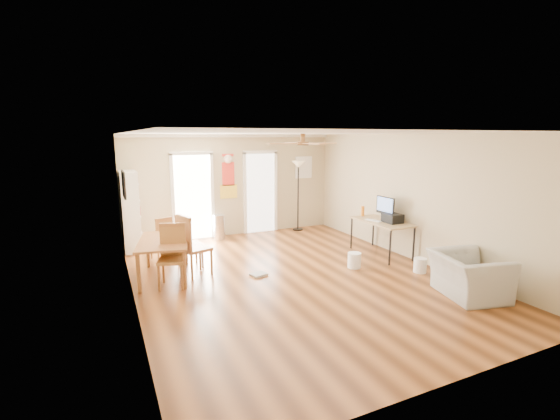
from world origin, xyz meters
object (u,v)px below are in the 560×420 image
wastebasket_b (420,265)px  trash_can (219,227)px  dining_table (164,259)px  computer_desk (381,238)px  bookshelf (130,211)px  dining_chair_near (172,257)px  printer (392,218)px  dining_chair_right_b (195,245)px  torchiere_lamp (298,196)px  dining_chair_far (161,238)px  armchair (468,275)px  dining_chair_right_a (190,242)px  wastebasket_a (354,260)px

wastebasket_b → trash_can: bearing=125.3°
dining_table → computer_desk: bearing=-6.6°
bookshelf → dining_chair_near: bookshelf is taller
computer_desk → printer: 0.53m
dining_chair_right_b → torchiere_lamp: 4.13m
dining_chair_near → computer_desk: size_ratio=0.76×
dining_chair_far → printer: printer is taller
computer_desk → wastebasket_b: 1.26m
armchair → dining_chair_right_a: bearing=62.9°
dining_table → wastebasket_b: dining_table is taller
trash_can → wastebasket_a: size_ratio=2.10×
printer → armchair: 2.26m
bookshelf → armchair: bookshelf is taller
bookshelf → dining_table: bookshelf is taller
dining_table → printer: printer is taller
dining_chair_right_b → torchiere_lamp: (3.36, 2.37, 0.38)m
dining_chair_right_a → trash_can: dining_chair_right_a is taller
dining_table → dining_chair_near: dining_chair_near is taller
dining_table → torchiere_lamp: torchiere_lamp is taller
printer → wastebasket_a: bearing=-166.5°
wastebasket_a → printer: bearing=13.4°
dining_chair_right_a → wastebasket_b: (3.89, -2.15, -0.38)m
dining_chair_right_a → printer: size_ratio=2.76×
dining_chair_right_a → armchair: dining_chair_right_a is taller
dining_chair_right_a → wastebasket_b: dining_chair_right_a is taller
dining_chair_right_a → printer: dining_chair_right_a is taller
bookshelf → armchair: (4.70, -5.04, -0.55)m
bookshelf → printer: bearing=-28.0°
dining_chair_far → wastebasket_b: dining_chair_far is taller
dining_chair_right_a → torchiere_lamp: size_ratio=0.54×
dining_table → dining_chair_far: 1.18m
wastebasket_a → trash_can: bearing=119.5°
dining_chair_near → wastebasket_b: size_ratio=3.88×
dining_chair_near → wastebasket_b: (4.39, -1.25, -0.40)m
trash_can → wastebasket_b: bearing=-54.7°
dining_chair_near → armchair: 4.89m
dining_chair_right_a → trash_can: size_ratio=1.64×
wastebasket_a → dining_chair_near: bearing=171.6°
dining_chair_near → trash_can: bearing=78.5°
bookshelf → wastebasket_a: bookshelf is taller
armchair → dining_table: bearing=70.2°
dining_chair_right_a → wastebasket_a: (2.91, -1.40, -0.37)m
dining_chair_near → printer: 4.56m
dining_chair_right_b → armchair: dining_chair_right_b is taller
dining_chair_far → dining_chair_right_a: bearing=100.1°
dining_table → wastebasket_a: (3.46, -1.01, -0.20)m
dining_chair_far → torchiere_lamp: (3.80, 1.09, 0.50)m
armchair → printer: bearing=6.6°
armchair → computer_desk: bearing=9.7°
dining_chair_far → wastebasket_b: (4.33, -2.93, -0.31)m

